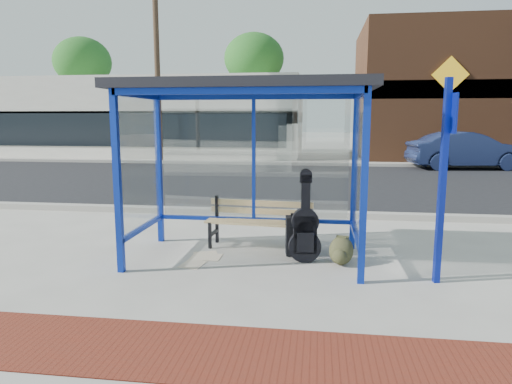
# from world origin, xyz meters

# --- Properties ---
(ground) EXTENTS (120.00, 120.00, 0.00)m
(ground) POSITION_xyz_m (0.00, 0.00, 0.00)
(ground) COLOR #B2ADA0
(ground) RESTS_ON ground
(brick_paver_strip) EXTENTS (60.00, 1.00, 0.01)m
(brick_paver_strip) POSITION_xyz_m (0.00, -2.60, 0.01)
(brick_paver_strip) COLOR maroon
(brick_paver_strip) RESTS_ON ground
(curb_near) EXTENTS (60.00, 0.25, 0.12)m
(curb_near) POSITION_xyz_m (0.00, 2.90, 0.06)
(curb_near) COLOR gray
(curb_near) RESTS_ON ground
(street_asphalt) EXTENTS (60.00, 10.00, 0.00)m
(street_asphalt) POSITION_xyz_m (0.00, 8.00, 0.00)
(street_asphalt) COLOR black
(street_asphalt) RESTS_ON ground
(curb_far) EXTENTS (60.00, 0.25, 0.12)m
(curb_far) POSITION_xyz_m (0.00, 13.10, 0.06)
(curb_far) COLOR gray
(curb_far) RESTS_ON ground
(far_sidewalk) EXTENTS (60.00, 4.00, 0.01)m
(far_sidewalk) POSITION_xyz_m (0.00, 15.00, 0.00)
(far_sidewalk) COLOR #B2ADA0
(far_sidewalk) RESTS_ON ground
(bus_shelter) EXTENTS (3.30, 1.80, 2.42)m
(bus_shelter) POSITION_xyz_m (0.00, 0.07, 2.07)
(bus_shelter) COLOR #0E299F
(bus_shelter) RESTS_ON ground
(storefront_white) EXTENTS (18.00, 6.04, 4.00)m
(storefront_white) POSITION_xyz_m (-9.00, 17.99, 2.00)
(storefront_white) COLOR silver
(storefront_white) RESTS_ON ground
(storefront_brown) EXTENTS (10.00, 7.08, 6.40)m
(storefront_brown) POSITION_xyz_m (8.00, 18.49, 3.20)
(storefront_brown) COLOR #59331E
(storefront_brown) RESTS_ON ground
(tree_left) EXTENTS (3.60, 3.60, 7.03)m
(tree_left) POSITION_xyz_m (-14.00, 22.00, 5.45)
(tree_left) COLOR #4C3826
(tree_left) RESTS_ON ground
(tree_mid) EXTENTS (3.60, 3.60, 7.03)m
(tree_mid) POSITION_xyz_m (-3.00, 22.00, 5.45)
(tree_mid) COLOR #4C3826
(tree_mid) RESTS_ON ground
(utility_pole_west) EXTENTS (1.60, 0.24, 8.00)m
(utility_pole_west) POSITION_xyz_m (-6.00, 13.40, 4.11)
(utility_pole_west) COLOR #4C3826
(utility_pole_west) RESTS_ON ground
(bench) EXTENTS (1.63, 0.54, 0.76)m
(bench) POSITION_xyz_m (0.11, 0.60, 0.43)
(bench) COLOR black
(bench) RESTS_ON ground
(guitar_bag) EXTENTS (0.45, 0.18, 1.20)m
(guitar_bag) POSITION_xyz_m (0.81, -0.02, 0.44)
(guitar_bag) COLOR black
(guitar_bag) RESTS_ON ground
(suitcase) EXTENTS (0.38, 0.28, 0.62)m
(suitcase) POSITION_xyz_m (0.71, 0.28, 0.28)
(suitcase) COLOR black
(suitcase) RESTS_ON ground
(backpack) EXTENTS (0.37, 0.34, 0.39)m
(backpack) POSITION_xyz_m (1.30, -0.08, 0.19)
(backpack) COLOR #32331C
(backpack) RESTS_ON ground
(sign_post) EXTENTS (0.12, 0.30, 2.40)m
(sign_post) POSITION_xyz_m (2.41, -0.60, 1.35)
(sign_post) COLOR #0D1D96
(sign_post) RESTS_ON ground
(newspaper_a) EXTENTS (0.34, 0.41, 0.01)m
(newspaper_a) POSITION_xyz_m (-0.68, -0.35, 0.00)
(newspaper_a) COLOR white
(newspaper_a) RESTS_ON ground
(newspaper_b) EXTENTS (0.43, 0.34, 0.01)m
(newspaper_b) POSITION_xyz_m (-0.58, -0.00, 0.00)
(newspaper_b) COLOR white
(newspaper_b) RESTS_ON ground
(newspaper_c) EXTENTS (0.47, 0.52, 0.01)m
(newspaper_c) POSITION_xyz_m (-0.59, 0.06, 0.00)
(newspaper_c) COLOR white
(newspaper_c) RESTS_ON ground
(parked_car) EXTENTS (4.52, 2.03, 1.44)m
(parked_car) POSITION_xyz_m (6.67, 12.55, 0.72)
(parked_car) COLOR #1C274E
(parked_car) RESTS_ON ground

